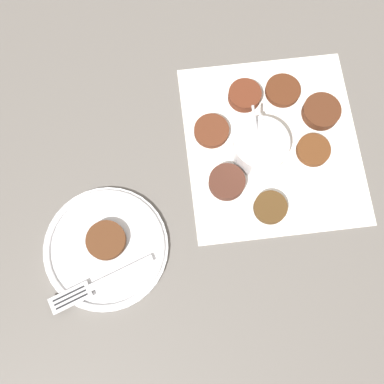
# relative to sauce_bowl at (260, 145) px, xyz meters

# --- Properties ---
(ground_plane) EXTENTS (4.00, 4.00, 0.00)m
(ground_plane) POSITION_rel_sauce_bowl_xyz_m (-0.00, -0.02, -0.03)
(ground_plane) COLOR #605B56
(napkin) EXTENTS (0.39, 0.36, 0.00)m
(napkin) POSITION_rel_sauce_bowl_xyz_m (0.01, -0.03, -0.02)
(napkin) COLOR white
(napkin) RESTS_ON ground_plane
(sauce_bowl) EXTENTS (0.11, 0.10, 0.10)m
(sauce_bowl) POSITION_rel_sauce_bowl_xyz_m (0.00, 0.00, 0.00)
(sauce_bowl) COLOR silver
(sauce_bowl) RESTS_ON napkin
(fritter_0) EXTENTS (0.06, 0.06, 0.02)m
(fritter_0) POSITION_rel_sauce_bowl_xyz_m (-0.11, -0.02, -0.02)
(fritter_0) COLOR #4A3118
(fritter_0) RESTS_ON napkin
(fritter_1) EXTENTS (0.07, 0.07, 0.01)m
(fritter_1) POSITION_rel_sauce_bowl_xyz_m (0.12, -0.05, -0.02)
(fritter_1) COLOR #4F2715
(fritter_1) RESTS_ON napkin
(fritter_2) EXTENTS (0.06, 0.06, 0.01)m
(fritter_2) POSITION_rel_sauce_bowl_xyz_m (-0.01, -0.10, -0.02)
(fritter_2) COLOR #583017
(fritter_2) RESTS_ON napkin
(fritter_3) EXTENTS (0.06, 0.06, 0.02)m
(fritter_3) POSITION_rel_sauce_bowl_xyz_m (0.11, 0.02, -0.01)
(fritter_3) COLOR #592817
(fritter_3) RESTS_ON napkin
(fritter_4) EXTENTS (0.07, 0.07, 0.02)m
(fritter_4) POSITION_rel_sauce_bowl_xyz_m (-0.07, 0.06, -0.01)
(fritter_4) COLOR #48271D
(fritter_4) RESTS_ON napkin
(fritter_5) EXTENTS (0.07, 0.07, 0.01)m
(fritter_5) POSITION_rel_sauce_bowl_xyz_m (0.04, 0.09, -0.02)
(fritter_5) COLOR #562A19
(fritter_5) RESTS_ON napkin
(fritter_6) EXTENTS (0.07, 0.07, 0.02)m
(fritter_6) POSITION_rel_sauce_bowl_xyz_m (0.07, -0.12, -0.01)
(fritter_6) COLOR #4B2716
(fritter_6) RESTS_ON napkin
(serving_plate) EXTENTS (0.22, 0.22, 0.02)m
(serving_plate) POSITION_rel_sauce_bowl_xyz_m (-0.19, 0.28, -0.02)
(serving_plate) COLOR silver
(serving_plate) RESTS_ON ground_plane
(fritter_on_plate) EXTENTS (0.07, 0.07, 0.01)m
(fritter_on_plate) POSITION_rel_sauce_bowl_xyz_m (-0.17, 0.27, -0.00)
(fritter_on_plate) COLOR #512D19
(fritter_on_plate) RESTS_ON serving_plate
(fork) EXTENTS (0.10, 0.18, 0.00)m
(fork) POSITION_rel_sauce_bowl_xyz_m (-0.26, 0.30, -0.01)
(fork) COLOR silver
(fork) RESTS_ON serving_plate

